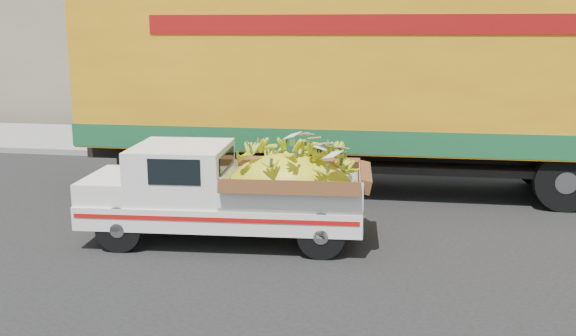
# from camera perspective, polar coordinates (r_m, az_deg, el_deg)

# --- Properties ---
(ground) EXTENTS (100.00, 100.00, 0.00)m
(ground) POSITION_cam_1_polar(r_m,az_deg,el_deg) (10.68, -0.85, -5.57)
(ground) COLOR black
(ground) RESTS_ON ground
(curb) EXTENTS (60.00, 0.25, 0.15)m
(curb) POSITION_cam_1_polar(r_m,az_deg,el_deg) (15.90, 2.85, 0.68)
(curb) COLOR gray
(curb) RESTS_ON ground
(sidewalk) EXTENTS (60.00, 4.00, 0.14)m
(sidewalk) POSITION_cam_1_polar(r_m,az_deg,el_deg) (17.95, 3.69, 2.00)
(sidewalk) COLOR gray
(sidewalk) RESTS_ON ground
(building_left) EXTENTS (18.00, 6.00, 5.00)m
(building_left) POSITION_cam_1_polar(r_m,az_deg,el_deg) (25.48, -13.14, 10.26)
(building_left) COLOR gray
(building_left) RESTS_ON ground
(pickup_truck) EXTENTS (4.42, 1.89, 1.51)m
(pickup_truck) POSITION_cam_1_polar(r_m,az_deg,el_deg) (9.99, -3.79, -2.03)
(pickup_truck) COLOR black
(pickup_truck) RESTS_ON ground
(semi_trailer) EXTENTS (12.02, 2.74, 3.80)m
(semi_trailer) POSITION_cam_1_polar(r_m,az_deg,el_deg) (13.07, 7.86, 7.12)
(semi_trailer) COLOR black
(semi_trailer) RESTS_ON ground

